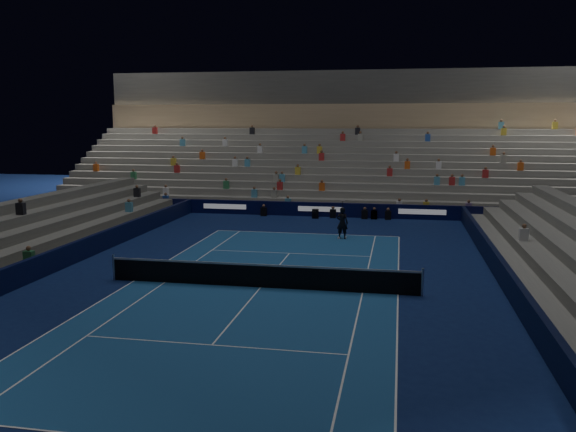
% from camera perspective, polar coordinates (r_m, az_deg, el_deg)
% --- Properties ---
extents(ground, '(90.00, 90.00, 0.00)m').
position_cam_1_polar(ground, '(24.33, -2.63, -6.86)').
color(ground, '#0C1948').
rests_on(ground, ground).
extents(court_surface, '(10.97, 23.77, 0.01)m').
position_cam_1_polar(court_surface, '(24.33, -2.63, -6.85)').
color(court_surface, navy).
rests_on(court_surface, ground).
extents(sponsor_barrier_far, '(44.00, 0.25, 1.00)m').
position_cam_1_polar(sponsor_barrier_far, '(42.07, 3.15, 0.63)').
color(sponsor_barrier_far, black).
rests_on(sponsor_barrier_far, ground).
extents(sponsor_barrier_east, '(0.25, 37.00, 1.00)m').
position_cam_1_polar(sponsor_barrier_east, '(23.97, 20.71, -6.46)').
color(sponsor_barrier_east, black).
rests_on(sponsor_barrier_east, ground).
extents(sponsor_barrier_west, '(0.25, 37.00, 1.00)m').
position_cam_1_polar(sponsor_barrier_west, '(28.01, -22.40, -4.36)').
color(sponsor_barrier_west, black).
rests_on(sponsor_barrier_west, ground).
extents(grandstand_main, '(44.00, 15.20, 11.20)m').
position_cam_1_polar(grandstand_main, '(51.05, 4.57, 5.36)').
color(grandstand_main, slate).
rests_on(grandstand_main, ground).
extents(tennis_net, '(12.90, 0.10, 1.10)m').
position_cam_1_polar(tennis_net, '(24.20, -2.64, -5.72)').
color(tennis_net, '#B2B2B7').
rests_on(tennis_net, ground).
extents(tennis_player, '(0.73, 0.55, 1.83)m').
position_cam_1_polar(tennis_player, '(34.15, 5.22, -0.67)').
color(tennis_player, black).
rests_on(tennis_player, ground).
extents(broadcast_camera, '(0.53, 0.95, 0.61)m').
position_cam_1_polar(broadcast_camera, '(41.38, 2.63, 0.23)').
color(broadcast_camera, black).
rests_on(broadcast_camera, ground).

